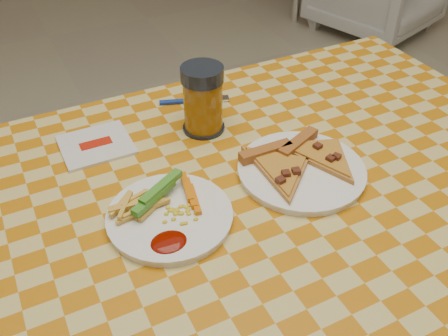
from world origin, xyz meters
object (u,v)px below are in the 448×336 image
at_px(plate_left, 170,217).
at_px(plate_right, 301,171).
at_px(table, 252,223).
at_px(drink_glass, 203,100).

distance_m(plate_left, plate_right, 0.27).
height_order(plate_left, plate_right, same).
distance_m(table, drink_glass, 0.27).
height_order(table, plate_left, plate_left).
height_order(plate_left, drink_glass, drink_glass).
bearing_deg(table, drink_glass, 88.06).
bearing_deg(drink_glass, table, -91.94).
relative_size(plate_left, plate_right, 0.89).
xyz_separation_m(plate_left, drink_glass, (0.17, 0.22, 0.06)).
bearing_deg(drink_glass, plate_left, -126.44).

